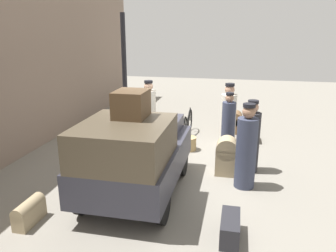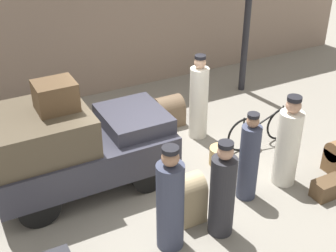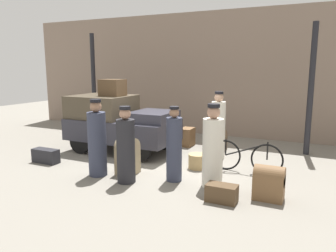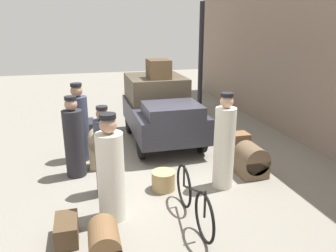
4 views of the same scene
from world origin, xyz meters
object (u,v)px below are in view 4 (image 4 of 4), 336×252
porter_carrying_trunk (224,145)px  trunk_large_brown (251,161)px  porter_standing_middle (105,154)px  suitcase_tan_flat (89,127)px  porter_with_bicycle (79,126)px  suitcase_small_leather (105,248)px  bicycle (193,200)px  conductor_in_dark_uniform (74,141)px  trunk_umber_medium (237,145)px  truck (160,108)px  porter_lifting_near_truck (111,173)px  suitcase_black_upright (100,148)px  trunk_barrel_dark (196,115)px  trunk_wicker_pale (67,230)px  trunk_on_truck_roof (159,69)px  wicker_basket (163,180)px

porter_carrying_trunk → trunk_large_brown: 1.00m
porter_standing_middle → suitcase_tan_flat: size_ratio=2.26×
porter_standing_middle → porter_with_bicycle: bearing=-166.2°
suitcase_small_leather → bicycle: bearing=117.8°
conductor_in_dark_uniform → porter_standing_middle: 1.06m
conductor_in_dark_uniform → porter_with_bicycle: porter_with_bicycle is taller
suitcase_small_leather → conductor_in_dark_uniform: bearing=-173.0°
suitcase_small_leather → trunk_umber_medium: bearing=132.5°
truck → porter_lifting_near_truck: size_ratio=1.81×
porter_standing_middle → suitcase_black_upright: 1.25m
truck → porter_with_bicycle: (0.84, -2.11, -0.09)m
suitcase_small_leather → porter_standing_middle: bearing=175.0°
suitcase_small_leather → suitcase_black_upright: size_ratio=0.77×
porter_standing_middle → trunk_barrel_dark: 5.11m
suitcase_tan_flat → trunk_large_brown: bearing=41.0°
bicycle → porter_standing_middle: bearing=-136.2°
trunk_wicker_pale → porter_carrying_trunk: bearing=108.6°
porter_standing_middle → trunk_large_brown: porter_standing_middle is taller
porter_standing_middle → suitcase_small_leather: (2.08, -0.18, -0.43)m
trunk_umber_medium → trunk_on_truck_roof: size_ratio=0.88×
trunk_barrel_dark → suitcase_small_leather: bearing=-29.0°
porter_with_bicycle → suitcase_black_upright: (0.57, 0.40, -0.37)m
suitcase_tan_flat → truck: bearing=60.6°
truck → porter_with_bicycle: size_ratio=1.78×
porter_carrying_trunk → trunk_umber_medium: 1.70m
trunk_barrel_dark → trunk_wicker_pale: 6.53m
bicycle → porter_with_bicycle: bearing=-151.1°
conductor_in_dark_uniform → porter_with_bicycle: size_ratio=0.94×
porter_with_bicycle → suitcase_tan_flat: size_ratio=2.42×
porter_lifting_near_truck → trunk_wicker_pale: size_ratio=3.05×
porter_carrying_trunk → trunk_large_brown: (-0.31, 0.78, -0.55)m
trunk_large_brown → trunk_on_truck_roof: 3.48m
conductor_in_dark_uniform → suitcase_small_leather: (2.99, 0.37, -0.42)m
trunk_barrel_dark → trunk_on_truck_roof: 2.55m
bicycle → suitcase_small_leather: size_ratio=2.60×
porter_lifting_near_truck → suitcase_tan_flat: 4.60m
bicycle → suitcase_tan_flat: bicycle is taller
porter_carrying_trunk → suitcase_small_leather: (1.76, -2.40, -0.51)m
bicycle → trunk_large_brown: size_ratio=2.61×
porter_with_bicycle → trunk_wicker_pale: 3.15m
porter_with_bicycle → suitcase_tan_flat: bearing=173.1°
porter_standing_middle → trunk_wicker_pale: (1.30, -0.68, -0.61)m
porter_carrying_trunk → porter_lifting_near_truck: 2.26m
trunk_umber_medium → trunk_wicker_pale: bearing=-59.3°
wicker_basket → porter_lifting_near_truck: 1.41m
truck → wicker_basket: (2.77, -0.61, -0.72)m
porter_carrying_trunk → trunk_on_truck_roof: bearing=-170.1°
truck → trunk_wicker_pale: bearing=-31.1°
truck → porter_standing_middle: bearing=-32.8°
porter_lifting_near_truck → trunk_large_brown: 3.13m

